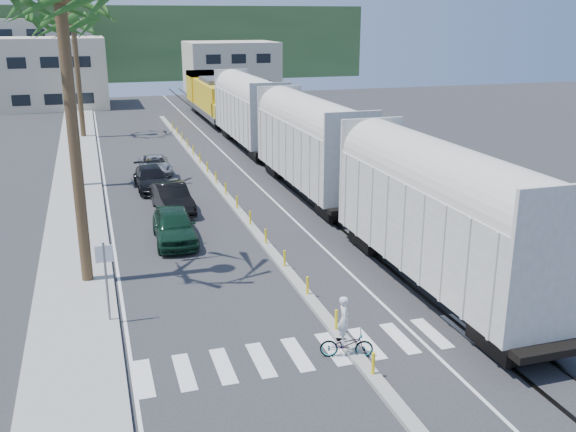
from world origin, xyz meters
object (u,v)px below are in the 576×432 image
object	(u,v)px
street_sign	(106,271)
car_second	(172,198)
car_lead	(174,226)
cyclist	(346,338)

from	to	relation	value
street_sign	car_second	bearing A→B (deg)	73.36
street_sign	car_second	world-z (taller)	street_sign
car_lead	cyclist	bearing A→B (deg)	-71.56
car_second	car_lead	bearing A→B (deg)	-101.69
car_lead	street_sign	bearing A→B (deg)	-110.85
car_lead	car_second	size ratio (longest dim) A/B	1.00
car_second	street_sign	bearing A→B (deg)	-112.17
street_sign	cyclist	world-z (taller)	street_sign
street_sign	car_lead	world-z (taller)	street_sign
car_lead	cyclist	distance (m)	13.01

